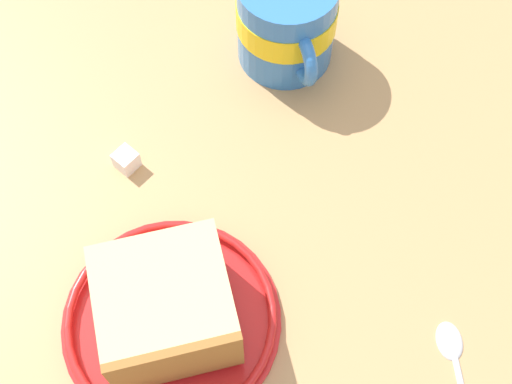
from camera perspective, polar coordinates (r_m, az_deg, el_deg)
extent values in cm
cube|color=tan|center=(58.70, -4.78, -3.11)|extent=(130.41, 130.41, 3.84)
cylinder|color=red|center=(53.64, -6.95, -10.41)|extent=(16.63, 16.63, 0.82)
torus|color=red|center=(52.95, -7.04, -10.18)|extent=(15.93, 15.93, 0.63)
cube|color=#9E662D|center=(52.96, -7.04, -10.18)|extent=(12.23, 12.31, 0.60)
cube|color=#DBC184|center=(49.74, -7.47, -9.00)|extent=(12.23, 12.31, 6.24)
cube|color=#9E662D|center=(48.42, -6.51, -13.85)|extent=(6.46, 7.26, 6.24)
cylinder|color=#3372BF|center=(62.74, 2.51, 13.89)|extent=(8.69, 8.69, 8.76)
cylinder|color=yellow|center=(62.16, 2.54, 14.37)|extent=(8.86, 8.86, 2.65)
torus|color=#3372BF|center=(60.16, 3.91, 10.93)|extent=(4.29, 4.35, 4.98)
ellipsoid|color=silver|center=(54.90, 15.79, -11.35)|extent=(3.60, 3.30, 0.80)
cube|color=white|center=(59.39, -10.61, 2.59)|extent=(2.13, 2.13, 1.76)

